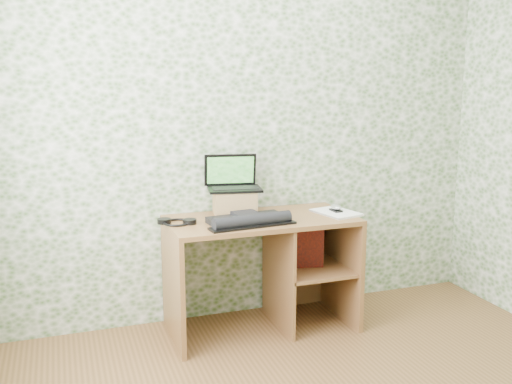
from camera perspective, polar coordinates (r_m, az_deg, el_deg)
name	(u,v)px	position (r m, az deg, el deg)	size (l,w,h in m)	color
wall_back	(246,128)	(3.87, -1.02, 6.38)	(3.50, 3.50, 0.00)	silver
desk	(271,255)	(3.79, 1.49, -6.36)	(1.20, 0.60, 0.75)	brown
riser	(235,203)	(3.74, -2.15, -1.06)	(0.27, 0.23, 0.16)	olive
laptop	(233,181)	(3.75, -2.33, 1.08)	(0.38, 0.30, 0.23)	black
keyboard	(249,220)	(3.51, -0.71, -2.78)	(0.55, 0.33, 0.08)	black
headphones	(177,222)	(3.55, -7.92, -2.98)	(0.23, 0.23, 0.03)	black
notepad	(336,213)	(3.82, 8.03, -2.05)	(0.21, 0.31, 0.01)	white
mouse	(336,209)	(3.82, 8.00, -1.66)	(0.06, 0.10, 0.03)	#B0B0B3
pen	(338,209)	(3.86, 8.18, -1.74)	(0.01, 0.01, 0.13)	black
red_box	(305,246)	(3.84, 4.97, -5.41)	(0.23, 0.07, 0.28)	maroon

